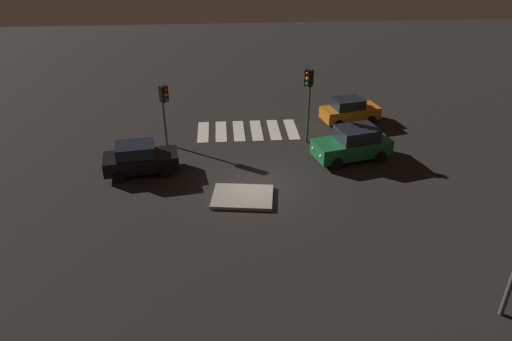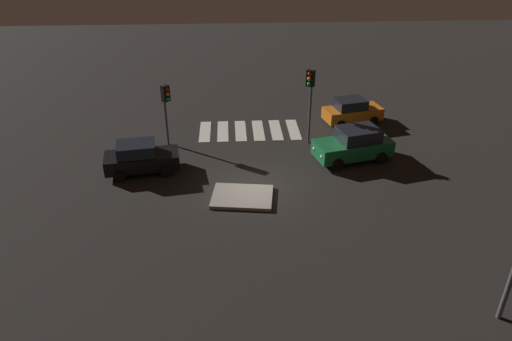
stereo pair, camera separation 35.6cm
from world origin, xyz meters
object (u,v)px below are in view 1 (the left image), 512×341
Objects in this scene: car_black at (140,159)px; traffic_light_east at (164,101)px; car_orange at (350,110)px; car_green at (353,144)px; traffic_light_south at (309,88)px; traffic_island at (243,197)px.

traffic_light_east reaches higher than car_black.
car_orange is 0.88× the size of car_green.
traffic_light_east reaches higher than car_green.
traffic_light_east is at bearing -57.52° from traffic_light_south.
traffic_light_east is 0.82× the size of traffic_light_south.
traffic_island is 6.24m from car_black.
traffic_island is at bearing -142.69° from car_orange.
car_green is 1.22× the size of traffic_light_east.
traffic_light_east is at bearing -179.57° from car_orange.
traffic_light_east is (4.20, -6.36, 2.79)m from traffic_island.
car_black is at bearing -62.56° from traffic_light_east.
traffic_light_east is (-1.18, -3.29, 2.03)m from car_black.
car_black reaches higher than car_orange.
traffic_light_east is at bearing -27.15° from car_green.
car_green is (1.16, 5.30, 0.11)m from car_orange.
traffic_island is at bearing -0.35° from traffic_light_south.
traffic_light_east is at bearing -56.53° from traffic_island.
traffic_island is at bearing 16.73° from car_green.
car_orange is at bearing -116.20° from car_green.
car_orange is 5.32m from traffic_light_south.
car_green is at bearing -115.11° from car_orange.
traffic_island is 11.93m from car_orange.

